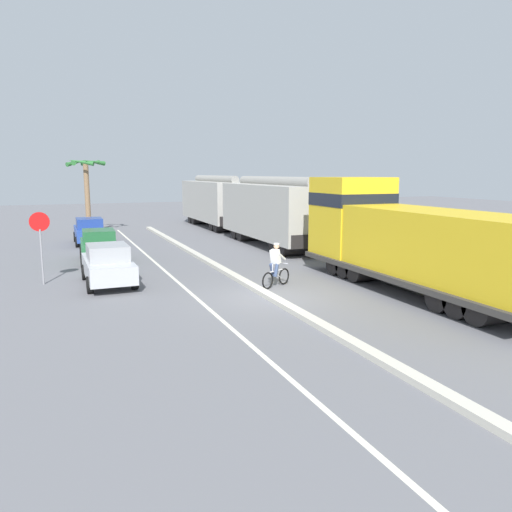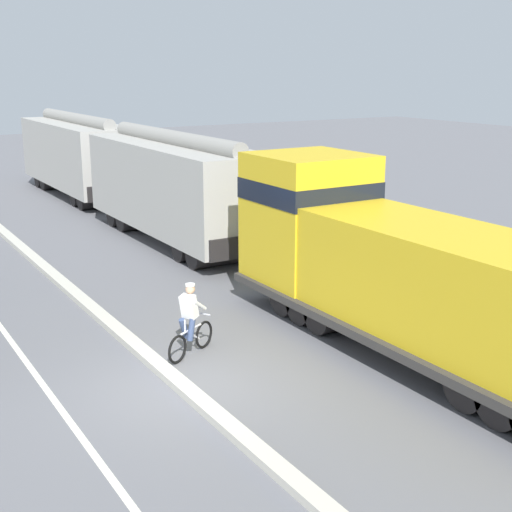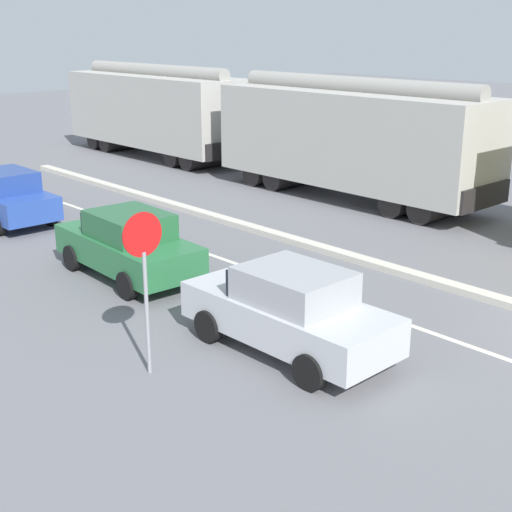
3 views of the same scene
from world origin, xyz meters
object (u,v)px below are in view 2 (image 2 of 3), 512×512
(locomotive, at_px, (397,273))
(hopper_car_lead, at_px, (175,187))
(cyclist, at_px, (190,322))
(hopper_car_middle, at_px, (78,155))

(locomotive, xyz_separation_m, hopper_car_lead, (0.00, 12.16, 0.28))
(locomotive, relative_size, cyclist, 6.77)
(hopper_car_lead, bearing_deg, cyclist, -113.32)
(hopper_car_middle, bearing_deg, cyclist, -101.40)
(locomotive, distance_m, cyclist, 4.91)
(hopper_car_middle, bearing_deg, hopper_car_lead, -90.00)
(locomotive, bearing_deg, cyclist, 155.91)
(locomotive, relative_size, hopper_car_middle, 1.10)
(hopper_car_lead, relative_size, cyclist, 6.18)
(hopper_car_lead, relative_size, hopper_car_middle, 1.00)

